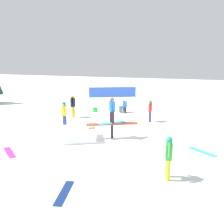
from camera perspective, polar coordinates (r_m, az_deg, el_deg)
name	(u,v)px	position (r m, az deg, el deg)	size (l,w,h in m)	color
ground_plane	(112,138)	(13.31, 0.00, -5.94)	(60.00, 60.00, 0.00)	white
rail_feature	(112,125)	(13.09, 0.00, -3.06)	(2.60, 1.24, 0.82)	black
snow_kicker_ramp	(78,134)	(13.12, -7.74, -4.99)	(1.80, 1.50, 0.59)	white
main_rider_on_rail	(112,110)	(12.88, 0.00, 0.35)	(1.35, 1.07, 1.38)	#27AED5
bystander_green	(168,155)	(9.17, 12.78, -9.67)	(0.26, 0.67, 1.60)	gold
bystander_black	(73,105)	(17.39, -8.91, 1.65)	(0.22, 0.63, 1.57)	yellow
bystander_red	(150,110)	(16.30, 8.71, 0.54)	(0.21, 0.63, 1.43)	navy
bystander_yellow	(64,113)	(15.09, -10.85, -0.26)	(0.29, 0.71, 1.59)	navy
loose_snowboard_cyan	(202,152)	(12.24, 19.93, -8.55)	(1.36, 0.28, 0.02)	#2FB4BF
loose_snowboard_navy	(64,193)	(8.66, -10.90, -17.67)	(1.47, 0.28, 0.02)	navy
loose_snowboard_magenta	(9,152)	(12.38, -22.39, -8.53)	(1.41, 0.28, 0.02)	#C7299A
folding_chair	(123,107)	(18.60, 2.60, 1.12)	(0.62, 0.62, 0.88)	#3F3F44
backpack_on_snow	(95,110)	(18.86, -3.85, 0.52)	(0.30, 0.22, 0.34)	green
safety_fence	(113,92)	(24.20, 0.12, 4.54)	(4.28, 1.55, 1.10)	blue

